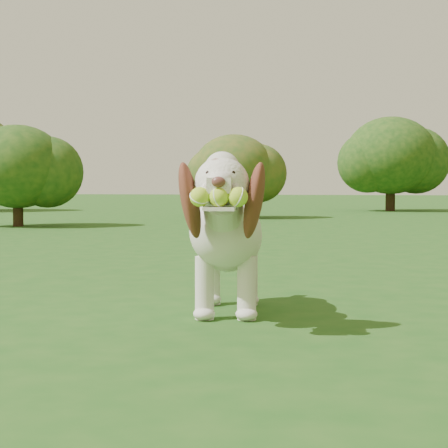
# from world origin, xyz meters

# --- Properties ---
(ground) EXTENTS (80.00, 80.00, 0.00)m
(ground) POSITION_xyz_m (0.00, 0.00, 0.00)
(ground) COLOR #1D4F16
(ground) RESTS_ON ground
(dog) EXTENTS (0.48, 1.12, 0.73)m
(dog) POSITION_xyz_m (0.17, -0.17, 0.39)
(dog) COLOR silver
(dog) RESTS_ON ground
(shrub_a) EXTENTS (1.39, 1.39, 1.44)m
(shrub_a) POSITION_xyz_m (-4.21, 6.30, 0.85)
(shrub_a) COLOR #382314
(shrub_a) RESTS_ON ground
(shrub_b) EXTENTS (1.43, 1.43, 1.49)m
(shrub_b) POSITION_xyz_m (-1.72, 9.54, 0.87)
(shrub_b) COLOR #382314
(shrub_b) RESTS_ON ground
(shrub_i) EXTENTS (2.04, 2.04, 2.12)m
(shrub_i) POSITION_xyz_m (1.03, 13.73, 1.24)
(shrub_i) COLOR #382314
(shrub_i) RESTS_ON ground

